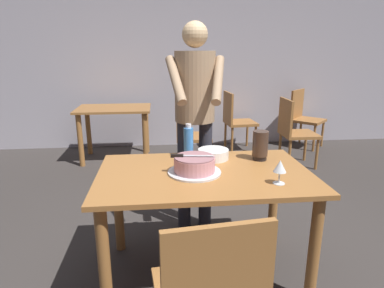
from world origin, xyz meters
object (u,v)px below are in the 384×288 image
background_chair_1 (188,132)px  background_chair_2 (294,130)px  person_cutting_cake (195,106)px  main_dining_table (204,190)px  water_bottle (188,142)px  background_chair_3 (304,116)px  cake_knife (183,156)px  cake_on_platter (194,165)px  hurricane_lamp (260,145)px  background_chair_0 (236,119)px  plate_stack (213,154)px  wine_glass_near (280,167)px  background_table (114,119)px

background_chair_1 → background_chair_2: same height
person_cutting_cake → background_chair_1: bearing=87.1°
main_dining_table → background_chair_2: size_ratio=1.52×
water_bottle → background_chair_3: water_bottle is taller
cake_knife → person_cutting_cake: 0.69m
main_dining_table → cake_on_platter: bearing=-170.8°
main_dining_table → background_chair_3: bearing=56.0°
background_chair_2 → hurricane_lamp: bearing=-119.3°
cake_knife → water_bottle: bearing=78.6°
cake_knife → background_chair_0: background_chair_0 is taller
main_dining_table → background_chair_0: background_chair_0 is taller
background_chair_1 → background_chair_2: size_ratio=1.00×
cake_knife → person_cutting_cake: person_cutting_cake is taller
hurricane_lamp → person_cutting_cake: 0.64m
plate_stack → person_cutting_cake: size_ratio=0.13×
cake_knife → background_chair_0: 3.08m
background_chair_1 → person_cutting_cake: bearing=-92.9°
cake_knife → background_chair_1: size_ratio=0.30×
wine_glass_near → person_cutting_cake: 0.99m
background_table → hurricane_lamp: bearing=-61.5°
background_chair_2 → cake_on_platter: bearing=-126.4°
background_chair_2 → background_chair_3: bearing=59.2°
background_chair_0 → background_chair_1: (-0.81, -0.77, 0.00)m
hurricane_lamp → background_chair_0: 2.73m
water_bottle → background_chair_1: size_ratio=0.28×
plate_stack → hurricane_lamp: 0.34m
main_dining_table → plate_stack: plate_stack is taller
cake_on_platter → water_bottle: 0.33m
background_chair_3 → person_cutting_cake: bearing=-130.5°
main_dining_table → person_cutting_cake: size_ratio=0.80×
main_dining_table → background_chair_0: bearing=72.8°
water_bottle → background_chair_0: water_bottle is taller
water_bottle → background_chair_3: (2.10, 2.68, -0.37)m
main_dining_table → cake_on_platter: cake_on_platter is taller
main_dining_table → background_chair_3: (2.02, 2.99, -0.14)m
background_chair_0 → background_chair_3: bearing=5.9°
cake_on_platter → background_table: bearing=107.4°
wine_glass_near → main_dining_table: bearing=150.0°
hurricane_lamp → background_chair_0: hurricane_lamp is taller
main_dining_table → background_table: (-0.89, 2.64, -0.05)m
main_dining_table → cake_knife: 0.28m
plate_stack → background_chair_2: bearing=53.0°
plate_stack → person_cutting_cake: (-0.09, 0.38, 0.29)m
background_table → background_chair_3: size_ratio=1.11×
water_bottle → wine_glass_near: bearing=-48.7°
plate_stack → hurricane_lamp: hurricane_lamp is taller
background_chair_1 → hurricane_lamp: bearing=-79.8°
background_table → plate_stack: bearing=-67.3°
water_bottle → background_table: size_ratio=0.25×
hurricane_lamp → background_chair_3: size_ratio=0.23×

